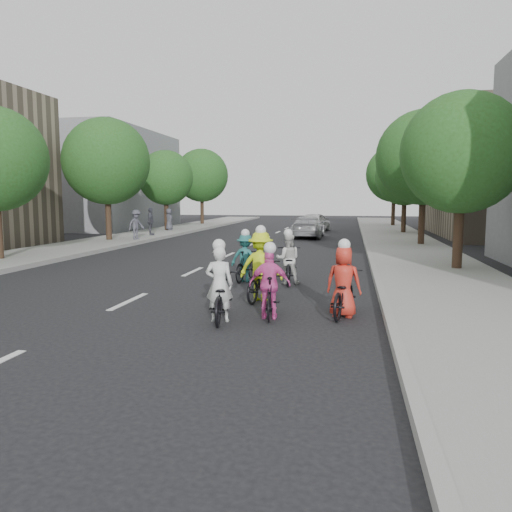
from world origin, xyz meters
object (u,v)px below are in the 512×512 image
(cyclist_1, at_px, (261,273))
(spectator_1, at_px, (151,221))
(spectator_0, at_px, (136,225))
(cyclist_2, at_px, (220,294))
(cyclist_5, at_px, (246,261))
(cyclist_4, at_px, (288,264))
(cyclist_0, at_px, (343,289))
(spectator_2, at_px, (169,219))
(follow_car_lead, at_px, (308,227))
(cyclist_3, at_px, (270,290))
(follow_car_trail, at_px, (315,222))

(cyclist_1, distance_m, spectator_1, 20.63)
(spectator_1, bearing_deg, spectator_0, 169.51)
(cyclist_2, distance_m, cyclist_5, 4.80)
(cyclist_1, xyz_separation_m, cyclist_4, (0.35, 2.56, -0.09))
(cyclist_0, bearing_deg, cyclist_2, 29.73)
(cyclist_2, distance_m, spectator_2, 27.12)
(cyclist_2, distance_m, cyclist_4, 4.76)
(cyclist_0, height_order, follow_car_lead, cyclist_0)
(cyclist_2, xyz_separation_m, follow_car_lead, (-0.07, 21.73, 0.12))
(cyclist_3, relative_size, follow_car_trail, 0.39)
(follow_car_trail, xyz_separation_m, spectator_0, (-9.34, -11.02, 0.29))
(follow_car_lead, relative_size, spectator_2, 2.93)
(cyclist_5, height_order, spectator_1, spectator_1)
(cyclist_2, height_order, cyclist_4, cyclist_2)
(cyclist_1, distance_m, cyclist_5, 2.81)
(follow_car_trail, bearing_deg, cyclist_2, 99.88)
(cyclist_0, relative_size, cyclist_5, 1.16)
(cyclist_0, bearing_deg, spectator_2, -51.10)
(follow_car_trail, distance_m, spectator_1, 12.56)
(cyclist_2, height_order, cyclist_3, cyclist_2)
(cyclist_2, height_order, cyclist_5, cyclist_2)
(spectator_0, bearing_deg, cyclist_4, -114.92)
(spectator_0, bearing_deg, cyclist_1, -121.13)
(follow_car_lead, height_order, spectator_2, spectator_2)
(spectator_0, relative_size, spectator_1, 0.97)
(cyclist_2, distance_m, spectator_1, 22.30)
(spectator_0, bearing_deg, spectator_1, 33.04)
(cyclist_4, bearing_deg, cyclist_3, 86.15)
(cyclist_2, bearing_deg, cyclist_3, -167.33)
(cyclist_0, relative_size, follow_car_trail, 0.45)
(cyclist_1, xyz_separation_m, cyclist_2, (-0.46, -2.13, -0.13))
(cyclist_1, relative_size, follow_car_lead, 0.40)
(cyclist_2, bearing_deg, follow_car_trail, -98.31)
(cyclist_2, xyz_separation_m, spectator_0, (-9.41, 16.83, 0.44))
(cyclist_0, xyz_separation_m, spectator_2, (-12.98, 24.14, 0.37))
(cyclist_1, height_order, follow_car_lead, cyclist_1)
(follow_car_lead, bearing_deg, cyclist_3, 93.17)
(spectator_0, distance_m, spectator_2, 8.24)
(cyclist_0, distance_m, spectator_2, 27.41)
(cyclist_4, relative_size, spectator_1, 1.15)
(cyclist_3, height_order, follow_car_lead, cyclist_3)
(follow_car_trail, xyz_separation_m, spectator_2, (-10.45, -2.85, 0.24))
(cyclist_4, bearing_deg, follow_car_lead, -93.07)
(cyclist_4, relative_size, spectator_0, 1.19)
(cyclist_1, xyz_separation_m, follow_car_lead, (-0.53, 19.60, -0.00))
(spectator_0, relative_size, spectator_2, 1.06)
(cyclist_2, height_order, follow_car_trail, cyclist_2)
(cyclist_5, relative_size, spectator_2, 1.02)
(cyclist_2, bearing_deg, spectator_0, -69.23)
(cyclist_1, bearing_deg, spectator_0, -44.60)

